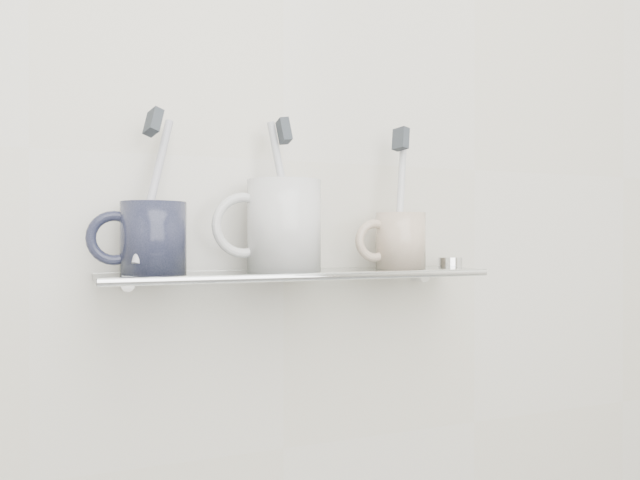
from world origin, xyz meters
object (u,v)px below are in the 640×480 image
mug_center (284,226)px  mug_left (154,238)px  mug_right (401,241)px  shelf_glass (299,274)px

mug_center → mug_left: bearing=-156.3°
mug_right → shelf_glass: bearing=-161.7°
shelf_glass → mug_left: mug_left is taller
shelf_glass → mug_right: (0.15, 0.00, 0.04)m
mug_center → mug_right: size_ratio=1.51×
shelf_glass → mug_left: (-0.18, 0.00, 0.05)m
mug_left → mug_right: size_ratio=1.10×
shelf_glass → mug_right: mug_right is taller
mug_left → mug_center: bearing=-11.6°
shelf_glass → mug_center: mug_center is taller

